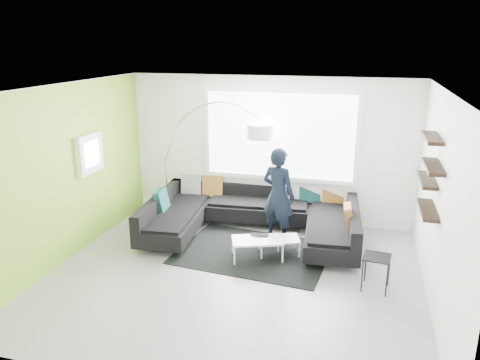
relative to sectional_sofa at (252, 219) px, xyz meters
name	(u,v)px	position (x,y,z in m)	size (l,w,h in m)	color
ground	(234,276)	(0.08, -1.50, -0.35)	(5.50, 5.50, 0.00)	gray
room_shell	(240,157)	(0.12, -1.29, 1.46)	(5.54, 5.04, 2.82)	white
sectional_sofa	(252,219)	(0.00, 0.00, 0.00)	(3.85, 2.55, 0.80)	black
rug	(253,252)	(0.17, -0.65, -0.34)	(2.45, 1.78, 0.01)	black
coffee_table	(268,247)	(0.44, -0.71, -0.18)	(1.04, 0.61, 0.34)	white
arc_lamp	(165,160)	(-1.89, 0.55, 0.83)	(2.20, 0.68, 2.36)	white
side_table	(376,273)	(2.13, -1.34, -0.10)	(0.37, 0.37, 0.51)	black
person	(278,195)	(0.46, -0.02, 0.49)	(0.72, 0.60, 1.69)	black
laptop	(259,236)	(0.29, -0.72, 0.00)	(0.31, 0.20, 0.02)	black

